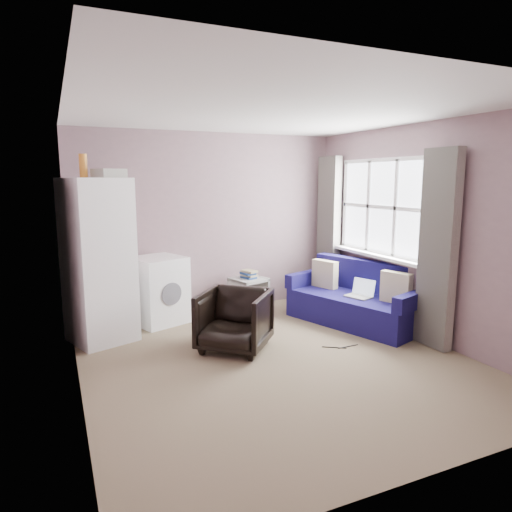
{
  "coord_description": "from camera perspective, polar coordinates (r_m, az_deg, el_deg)",
  "views": [
    {
      "loc": [
        -2.03,
        -4.04,
        1.86
      ],
      "look_at": [
        0.05,
        0.6,
        1.0
      ],
      "focal_mm": 32.0,
      "sensor_mm": 36.0,
      "label": 1
    }
  ],
  "objects": [
    {
      "name": "fridge",
      "position": [
        5.49,
        -19.07,
        -0.46
      ],
      "size": [
        0.83,
        0.82,
        2.13
      ],
      "rotation": [
        0.0,
        0.0,
        0.35
      ],
      "color": "white",
      "rests_on": "ground"
    },
    {
      "name": "window_dressing",
      "position": [
        6.13,
        14.59,
        2.23
      ],
      "size": [
        0.17,
        2.62,
        2.18
      ],
      "color": "white",
      "rests_on": "ground"
    },
    {
      "name": "armchair",
      "position": [
        5.04,
        -2.71,
        -7.66
      ],
      "size": [
        0.97,
        0.97,
        0.73
      ],
      "primitive_type": "imported",
      "rotation": [
        0.0,
        0.0,
        -0.72
      ],
      "color": "black",
      "rests_on": "ground"
    },
    {
      "name": "side_table",
      "position": [
        6.48,
        -0.93,
        -4.51
      ],
      "size": [
        0.54,
        0.54,
        0.59
      ],
      "rotation": [
        0.0,
        0.0,
        0.28
      ],
      "color": "#959592",
      "rests_on": "ground"
    },
    {
      "name": "floor_cables",
      "position": [
        5.29,
        10.59,
        -11.11
      ],
      "size": [
        0.41,
        0.16,
        0.01
      ],
      "rotation": [
        0.0,
        0.0,
        -0.23
      ],
      "color": "black",
      "rests_on": "ground"
    },
    {
      "name": "washing_machine",
      "position": [
        6.08,
        -12.15,
        -4.01
      ],
      "size": [
        0.79,
        0.79,
        0.87
      ],
      "rotation": [
        0.0,
        0.0,
        0.36
      ],
      "color": "white",
      "rests_on": "ground"
    },
    {
      "name": "room",
      "position": [
        4.58,
        2.69,
        1.96
      ],
      "size": [
        3.84,
        4.24,
        2.54
      ],
      "color": "#837056",
      "rests_on": "ground"
    },
    {
      "name": "sofa",
      "position": [
        6.13,
        12.59,
        -5.49
      ],
      "size": [
        1.33,
        1.93,
        0.79
      ],
      "rotation": [
        0.0,
        0.0,
        0.33
      ],
      "color": "navy",
      "rests_on": "ground"
    }
  ]
}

